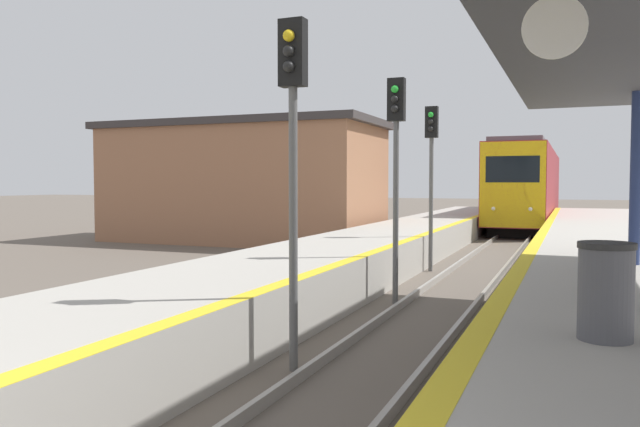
{
  "coord_description": "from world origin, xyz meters",
  "views": [
    {
      "loc": [
        2.55,
        -1.28,
        2.6
      ],
      "look_at": [
        -4.94,
        17.05,
        1.61
      ],
      "focal_mm": 35.0,
      "sensor_mm": 36.0,
      "label": 1
    }
  ],
  "objects": [
    {
      "name": "train",
      "position": [
        0.0,
        38.87,
        2.38
      ],
      "size": [
        2.87,
        23.09,
        4.69
      ],
      "color": "black",
      "rests_on": "ground"
    },
    {
      "name": "signal_near",
      "position": [
        -1.0,
        6.43,
        3.33
      ],
      "size": [
        0.36,
        0.31,
        4.79
      ],
      "color": "#595959",
      "rests_on": "ground"
    },
    {
      "name": "signal_mid",
      "position": [
        -0.96,
        11.57,
        3.33
      ],
      "size": [
        0.36,
        0.31,
        4.79
      ],
      "color": "#595959",
      "rests_on": "ground"
    },
    {
      "name": "signal_far",
      "position": [
        -1.31,
        16.7,
        3.33
      ],
      "size": [
        0.36,
        0.31,
        4.79
      ],
      "color": "#595959",
      "rests_on": "ground"
    },
    {
      "name": "trash_bin",
      "position": [
        2.86,
        5.52,
        1.51
      ],
      "size": [
        0.55,
        0.55,
        0.98
      ],
      "color": "#4C4C51",
      "rests_on": "platform_right"
    },
    {
      "name": "station_building",
      "position": [
        -11.05,
        22.99,
        2.63
      ],
      "size": [
        12.34,
        5.79,
        5.23
      ],
      "color": "#9E6B4C",
      "rests_on": "ground"
    }
  ]
}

